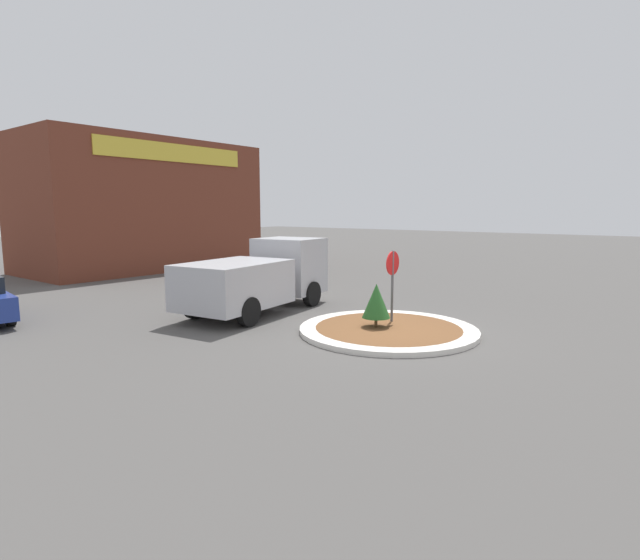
{
  "coord_description": "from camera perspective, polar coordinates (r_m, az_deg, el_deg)",
  "views": [
    {
      "loc": [
        -11.33,
        -6.62,
        3.26
      ],
      "look_at": [
        0.21,
        2.49,
        1.17
      ],
      "focal_mm": 28.0,
      "sensor_mm": 36.0,
      "label": 1
    }
  ],
  "objects": [
    {
      "name": "island_shrub",
      "position": [
        13.37,
        6.45,
        -2.37
      ],
      "size": [
        0.75,
        0.75,
        1.17
      ],
      "color": "brown",
      "rests_on": "traffic_island"
    },
    {
      "name": "storefront_building",
      "position": [
        29.61,
        -19.56,
        8.02
      ],
      "size": [
        12.26,
        6.07,
        6.93
      ],
      "color": "brown",
      "rests_on": "ground_plane"
    },
    {
      "name": "ground_plane",
      "position": [
        13.52,
        7.78,
        -5.95
      ],
      "size": [
        120.0,
        120.0,
        0.0
      ],
      "primitive_type": "plane",
      "color": "#514F4C"
    },
    {
      "name": "traffic_island",
      "position": [
        13.51,
        7.78,
        -5.67
      ],
      "size": [
        4.74,
        4.74,
        0.14
      ],
      "color": "silver",
      "rests_on": "ground_plane"
    },
    {
      "name": "stop_sign",
      "position": [
        14.0,
        8.29,
        0.64
      ],
      "size": [
        0.67,
        0.07,
        2.13
      ],
      "color": "#4C4C51",
      "rests_on": "ground_plane"
    },
    {
      "name": "utility_truck",
      "position": [
        16.07,
        -6.95,
        0.41
      ],
      "size": [
        5.8,
        2.92,
        2.27
      ],
      "rotation": [
        0.0,
        0.0,
        0.14
      ],
      "color": "#B2B2B7",
      "rests_on": "ground_plane"
    }
  ]
}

